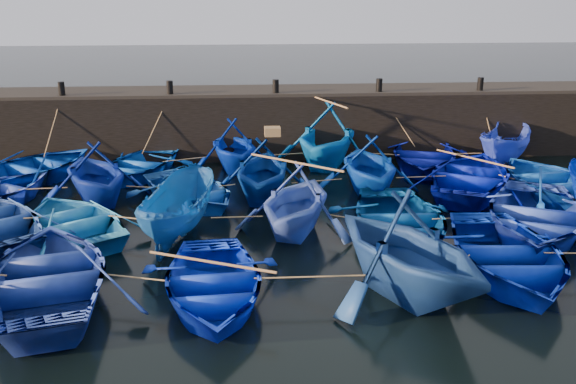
{
  "coord_description": "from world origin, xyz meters",
  "views": [
    {
      "loc": [
        -1.33,
        -14.85,
        6.59
      ],
      "look_at": [
        0.0,
        3.2,
        0.7
      ],
      "focal_mm": 40.0,
      "sensor_mm": 36.0,
      "label": 1
    }
  ],
  "objects": [
    {
      "name": "boat_22",
      "position": [
        -2.04,
        -2.29,
        0.47
      ],
      "size": [
        3.53,
        4.72,
        0.93
      ],
      "primitive_type": "imported",
      "rotation": [
        0.0,
        0.0,
        0.07
      ],
      "color": "#0420C0",
      "rests_on": "ground"
    },
    {
      "name": "quay_top",
      "position": [
        0.0,
        10.5,
        2.56
      ],
      "size": [
        26.0,
        2.5,
        0.12
      ],
      "primitive_type": "cube",
      "color": "black",
      "rests_on": "quay_wall"
    },
    {
      "name": "bollard_0",
      "position": [
        -8.0,
        9.6,
        2.87
      ],
      "size": [
        0.24,
        0.24,
        0.5
      ],
      "primitive_type": "cylinder",
      "color": "black",
      "rests_on": "quay_top"
    },
    {
      "name": "boat_2",
      "position": [
        -1.65,
        8.05,
        0.97
      ],
      "size": [
        3.8,
        4.2,
        1.93
      ],
      "primitive_type": "imported",
      "rotation": [
        0.0,
        0.0,
        0.19
      ],
      "color": "#0021A1",
      "rests_on": "ground"
    },
    {
      "name": "boat_15",
      "position": [
        -3.12,
        1.56,
        0.79
      ],
      "size": [
        2.42,
        4.33,
        1.58
      ],
      "primitive_type": "imported",
      "rotation": [
        0.0,
        0.0,
        2.91
      ],
      "color": "navy",
      "rests_on": "ground"
    },
    {
      "name": "bollard_2",
      "position": [
        0.0,
        9.6,
        2.87
      ],
      "size": [
        0.24,
        0.24,
        0.5
      ],
      "primitive_type": "cylinder",
      "color": "black",
      "rests_on": "quay_top"
    },
    {
      "name": "boat_1",
      "position": [
        -5.06,
        7.48,
        0.45
      ],
      "size": [
        4.33,
        5.11,
        0.9
      ],
      "primitive_type": "imported",
      "rotation": [
        0.0,
        0.0,
        -0.32
      ],
      "color": "#033894",
      "rests_on": "ground"
    },
    {
      "name": "boat_7",
      "position": [
        -5.89,
        4.62,
        1.04
      ],
      "size": [
        4.74,
        5.01,
        2.08
      ],
      "primitive_type": "imported",
      "rotation": [
        0.0,
        0.0,
        3.57
      ],
      "color": "navy",
      "rests_on": "ground"
    },
    {
      "name": "boat_18",
      "position": [
        6.62,
        1.08,
        0.57
      ],
      "size": [
        5.81,
        6.61,
        1.14
      ],
      "primitive_type": "imported",
      "rotation": [
        0.0,
        0.0,
        -0.42
      ],
      "color": "navy",
      "rests_on": "ground"
    },
    {
      "name": "bollard_3",
      "position": [
        4.0,
        9.6,
        2.87
      ],
      "size": [
        0.24,
        0.24,
        0.5
      ],
      "primitive_type": "cylinder",
      "color": "black",
      "rests_on": "quay_top"
    },
    {
      "name": "boat_23",
      "position": [
        2.18,
        -2.31,
        1.2
      ],
      "size": [
        5.59,
        5.86,
        2.4
      ],
      "primitive_type": "imported",
      "rotation": [
        0.0,
        0.0,
        0.48
      ],
      "color": "navy",
      "rests_on": "ground"
    },
    {
      "name": "wooden_crate",
      "position": [
        -0.38,
        4.57,
        2.24
      ],
      "size": [
        0.49,
        0.42,
        0.27
      ],
      "primitive_type": "cube",
      "color": "brown",
      "rests_on": "boat_9"
    },
    {
      "name": "ground",
      "position": [
        0.0,
        0.0,
        0.0
      ],
      "size": [
        120.0,
        120.0,
        0.0
      ],
      "primitive_type": "plane",
      "color": "black",
      "rests_on": "ground"
    },
    {
      "name": "boat_10",
      "position": [
        2.77,
        4.9,
        1.03
      ],
      "size": [
        3.45,
        3.98,
        2.07
      ],
      "primitive_type": "imported",
      "rotation": [
        0.0,
        0.0,
        3.16
      ],
      "color": "#02329C",
      "rests_on": "ground"
    },
    {
      "name": "boat_5",
      "position": [
        8.53,
        7.83,
        0.78
      ],
      "size": [
        3.55,
        4.15,
        1.55
      ],
      "primitive_type": "imported",
      "rotation": [
        0.0,
        0.0,
        -0.62
      ],
      "color": "#2239BF",
      "rests_on": "ground"
    },
    {
      "name": "boat_8",
      "position": [
        -2.98,
        4.37,
        0.45
      ],
      "size": [
        4.97,
        5.34,
        0.9
      ],
      "primitive_type": "imported",
      "rotation": [
        0.0,
        0.0,
        0.57
      ],
      "color": "blue",
      "rests_on": "ground"
    },
    {
      "name": "boat_4",
      "position": [
        5.39,
        7.8,
        0.52
      ],
      "size": [
        4.81,
        5.77,
        1.03
      ],
      "primitive_type": "imported",
      "rotation": [
        0.0,
        0.0,
        -0.29
      ],
      "color": "#000770",
      "rests_on": "ground"
    },
    {
      "name": "quay_wall",
      "position": [
        0.0,
        10.5,
        1.25
      ],
      "size": [
        26.0,
        2.5,
        2.5
      ],
      "primitive_type": "cube",
      "color": "black",
      "rests_on": "ground"
    },
    {
      "name": "bollard_4",
      "position": [
        8.0,
        9.6,
        2.87
      ],
      "size": [
        0.24,
        0.24,
        0.5
      ],
      "primitive_type": "cylinder",
      "color": "black",
      "rests_on": "quay_top"
    },
    {
      "name": "boat_9",
      "position": [
        -0.68,
        4.57,
        1.05
      ],
      "size": [
        3.9,
        4.38,
        2.1
      ],
      "primitive_type": "imported",
      "rotation": [
        0.0,
        0.0,
        3.02
      ],
      "color": "navy",
      "rests_on": "ground"
    },
    {
      "name": "boat_24",
      "position": [
        4.82,
        -1.41,
        0.54
      ],
      "size": [
        4.03,
        5.41,
        1.07
      ],
      "primitive_type": "imported",
      "rotation": [
        0.0,
        0.0,
        -0.07
      ],
      "color": "#0322B5",
      "rests_on": "ground"
    },
    {
      "name": "boat_17",
      "position": [
        2.84,
        1.03,
        0.53
      ],
      "size": [
        3.84,
        5.23,
        1.06
      ],
      "primitive_type": "imported",
      "rotation": [
        0.0,
        0.0,
        -0.04
      ],
      "color": "navy",
      "rests_on": "ground"
    },
    {
      "name": "bollard_1",
      "position": [
        -4.0,
        9.6,
        2.87
      ],
      "size": [
        0.24,
        0.24,
        0.5
      ],
      "primitive_type": "cylinder",
      "color": "black",
      "rests_on": "quay_top"
    },
    {
      "name": "mooring_ropes",
      "position": [
        0.16,
        4.83,
        0.88
      ],
      "size": [
        17.27,
        11.86,
        2.1
      ],
      "color": "tan",
      "rests_on": "ground"
    },
    {
      "name": "boat_0",
      "position": [
        -8.58,
        7.23,
        0.51
      ],
      "size": [
        5.74,
        6.08,
        1.03
      ],
      "primitive_type": "imported",
      "rotation": [
        0.0,
        0.0,
        2.53
      ],
      "color": "navy",
      "rests_on": "ground"
    },
    {
      "name": "boat_11",
      "position": [
        6.26,
        4.98,
        0.55
      ],
      "size": [
        5.86,
        6.45,
        1.1
      ],
      "primitive_type": "imported",
      "rotation": [
        0.0,
        0.0,
        2.64
      ],
      "color": "#000C94",
      "rests_on": "ground"
    },
    {
      "name": "boat_12",
      "position": [
        8.7,
        3.96,
        0.56
      ],
      "size": [
        4.7,
        5.95,
        1.12
      ],
      "primitive_type": "imported",
      "rotation": [
        0.0,
        0.0,
        3.31
      ],
      "color": "#0840A2",
      "rests_on": "ground"
    },
    {
      "name": "boat_3",
      "position": [
        1.83,
        8.31,
        1.23
      ],
      "size": [
        5.46,
        5.82,
        2.46
      ],
      "primitive_type": "imported",
      "rotation": [
        0.0,
        0.0,
        -0.37
      ],
      "color": "blue",
      "rests_on": "ground"
    },
    {
      "name": "boat_14",
      "position": [
        -5.93,
        1.93,
        0.45
      ],
      "size": [
        5.0,
        5.31,
        0.9
      ],
      "primitive_type": "imported",
      "rotation": [
        0.0,
        0.0,
        3.75
      ],
      "color": "blue",
      "rests_on": "ground"
    },
    {
      "name": "boat_21",
      "position": [
        -5.61,
        -1.74,
        0.56
      ],
      "size": [
        5.05,
        6.18,
        1.12
      ],
      "primitive_type": "imported",
      "rotation": [
        0.0,
        0.0,
        3.38
      ],
      "color": "navy",
      "rests_on": "ground"
    },
    {
      "name": "loose_oars",
      "position": [
        1.53,
        3.15,
        1.66
      ],
      "size": [
        10.55,
        12.68,
        1.58
      ],
      "color": "#99724C",
      "rests_on": "ground"
    },
    {
      "name": "boat_16",
      "position": [
        0.09,
        1.58,
        1.01
      ],
      "size": [
        4.49,
        4.79,
        2.02
      ],
      "primitive_type": "imported",
      "rotation": [
        0.0,
        0.0,
        -0.38
      ],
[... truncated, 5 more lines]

